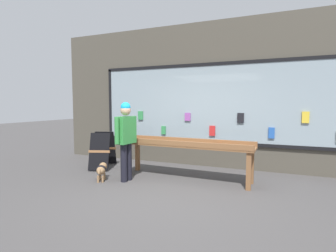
# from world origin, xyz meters

# --- Properties ---
(ground_plane) EXTENTS (40.00, 40.00, 0.00)m
(ground_plane) POSITION_xyz_m (0.00, 0.00, 0.00)
(ground_plane) COLOR #474444
(shopfront_facade) EXTENTS (8.63, 0.29, 3.74)m
(shopfront_facade) POSITION_xyz_m (0.06, 2.39, 1.84)
(shopfront_facade) COLOR #4C473D
(shopfront_facade) RESTS_ON ground_plane
(display_table_main) EXTENTS (2.92, 0.69, 0.87)m
(display_table_main) POSITION_xyz_m (0.00, 0.97, 0.70)
(display_table_main) COLOR brown
(display_table_main) RESTS_ON ground_plane
(person_browsing) EXTENTS (0.27, 0.66, 1.67)m
(person_browsing) POSITION_xyz_m (-1.12, 0.35, 0.98)
(person_browsing) COLOR black
(person_browsing) RESTS_ON ground_plane
(small_dog) EXTENTS (0.32, 0.49, 0.36)m
(small_dog) POSITION_xyz_m (-1.62, 0.16, 0.24)
(small_dog) COLOR #99724C
(small_dog) RESTS_ON ground_plane
(sandwich_board_sign) EXTENTS (0.74, 0.96, 0.91)m
(sandwich_board_sign) POSITION_xyz_m (-2.30, 1.13, 0.47)
(sandwich_board_sign) COLOR black
(sandwich_board_sign) RESTS_ON ground_plane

